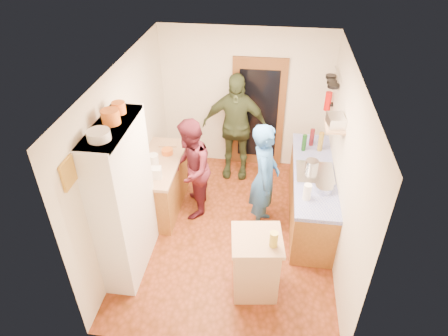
% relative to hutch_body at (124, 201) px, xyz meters
% --- Properties ---
extents(floor, '(3.00, 4.00, 0.02)m').
position_rel_hutch_body_xyz_m(floor, '(1.30, 0.80, -1.11)').
color(floor, brown).
rests_on(floor, ground).
extents(ceiling, '(3.00, 4.00, 0.02)m').
position_rel_hutch_body_xyz_m(ceiling, '(1.30, 0.80, 1.51)').
color(ceiling, silver).
rests_on(ceiling, ground).
extents(wall_back, '(3.00, 0.02, 2.60)m').
position_rel_hutch_body_xyz_m(wall_back, '(1.30, 2.81, 0.20)').
color(wall_back, beige).
rests_on(wall_back, ground).
extents(wall_front, '(3.00, 0.02, 2.60)m').
position_rel_hutch_body_xyz_m(wall_front, '(1.30, -1.21, 0.20)').
color(wall_front, beige).
rests_on(wall_front, ground).
extents(wall_left, '(0.02, 4.00, 2.60)m').
position_rel_hutch_body_xyz_m(wall_left, '(-0.21, 0.80, 0.20)').
color(wall_left, beige).
rests_on(wall_left, ground).
extents(wall_right, '(0.02, 4.00, 2.60)m').
position_rel_hutch_body_xyz_m(wall_right, '(2.81, 0.80, 0.20)').
color(wall_right, beige).
rests_on(wall_right, ground).
extents(door_frame, '(0.95, 0.06, 2.10)m').
position_rel_hutch_body_xyz_m(door_frame, '(1.55, 2.77, -0.05)').
color(door_frame, brown).
rests_on(door_frame, ground).
extents(door_glass, '(0.70, 0.02, 1.70)m').
position_rel_hutch_body_xyz_m(door_glass, '(1.55, 2.74, -0.05)').
color(door_glass, black).
rests_on(door_glass, door_frame).
extents(hutch_body, '(0.40, 1.20, 2.20)m').
position_rel_hutch_body_xyz_m(hutch_body, '(0.00, 0.00, 0.00)').
color(hutch_body, white).
rests_on(hutch_body, ground).
extents(hutch_top_shelf, '(0.40, 1.14, 0.04)m').
position_rel_hutch_body_xyz_m(hutch_top_shelf, '(0.00, 0.00, 1.08)').
color(hutch_top_shelf, white).
rests_on(hutch_top_shelf, hutch_body).
extents(plate_stack, '(0.25, 0.25, 0.10)m').
position_rel_hutch_body_xyz_m(plate_stack, '(0.00, -0.31, 1.15)').
color(plate_stack, white).
rests_on(plate_stack, hutch_top_shelf).
extents(orange_pot_a, '(0.21, 0.21, 0.17)m').
position_rel_hutch_body_xyz_m(orange_pot_a, '(0.00, 0.05, 1.18)').
color(orange_pot_a, orange).
rests_on(orange_pot_a, hutch_top_shelf).
extents(orange_pot_b, '(0.16, 0.16, 0.14)m').
position_rel_hutch_body_xyz_m(orange_pot_b, '(0.00, 0.31, 1.17)').
color(orange_pot_b, orange).
rests_on(orange_pot_b, hutch_top_shelf).
extents(left_counter_base, '(0.60, 1.40, 0.85)m').
position_rel_hutch_body_xyz_m(left_counter_base, '(0.10, 1.25, -0.68)').
color(left_counter_base, '#9B5F28').
rests_on(left_counter_base, ground).
extents(left_counter_top, '(0.64, 1.44, 0.05)m').
position_rel_hutch_body_xyz_m(left_counter_top, '(0.10, 1.25, -0.23)').
color(left_counter_top, tan).
rests_on(left_counter_top, left_counter_base).
extents(toaster, '(0.24, 0.18, 0.16)m').
position_rel_hutch_body_xyz_m(toaster, '(0.15, 0.82, -0.12)').
color(toaster, white).
rests_on(toaster, left_counter_top).
extents(kettle, '(0.20, 0.20, 0.18)m').
position_rel_hutch_body_xyz_m(kettle, '(0.05, 1.15, -0.11)').
color(kettle, white).
rests_on(kettle, left_counter_top).
extents(orange_bowl, '(0.19, 0.19, 0.08)m').
position_rel_hutch_body_xyz_m(orange_bowl, '(0.18, 1.48, -0.16)').
color(orange_bowl, orange).
rests_on(orange_bowl, left_counter_top).
extents(chopping_board, '(0.32, 0.25, 0.02)m').
position_rel_hutch_body_xyz_m(chopping_board, '(0.12, 1.77, -0.19)').
color(chopping_board, tan).
rests_on(chopping_board, left_counter_top).
extents(right_counter_base, '(0.60, 2.20, 0.84)m').
position_rel_hutch_body_xyz_m(right_counter_base, '(2.50, 1.30, -0.68)').
color(right_counter_base, '#9B5F28').
rests_on(right_counter_base, ground).
extents(right_counter_top, '(0.62, 2.22, 0.06)m').
position_rel_hutch_body_xyz_m(right_counter_top, '(2.50, 1.30, -0.23)').
color(right_counter_top, '#1E2AAA').
rests_on(right_counter_top, right_counter_base).
extents(hob, '(0.55, 0.58, 0.04)m').
position_rel_hutch_body_xyz_m(hob, '(2.50, 1.22, -0.18)').
color(hob, silver).
rests_on(hob, right_counter_top).
extents(pot_on_hob, '(0.19, 0.19, 0.13)m').
position_rel_hutch_body_xyz_m(pot_on_hob, '(2.45, 1.32, -0.10)').
color(pot_on_hob, silver).
rests_on(pot_on_hob, hob).
extents(bottle_a, '(0.08, 0.08, 0.28)m').
position_rel_hutch_body_xyz_m(bottle_a, '(2.35, 1.87, -0.06)').
color(bottle_a, '#143F14').
rests_on(bottle_a, right_counter_top).
extents(bottle_b, '(0.09, 0.09, 0.30)m').
position_rel_hutch_body_xyz_m(bottle_b, '(2.48, 2.06, -0.05)').
color(bottle_b, '#591419').
rests_on(bottle_b, right_counter_top).
extents(bottle_c, '(0.10, 0.10, 0.33)m').
position_rel_hutch_body_xyz_m(bottle_c, '(2.61, 1.90, -0.04)').
color(bottle_c, olive).
rests_on(bottle_c, right_counter_top).
extents(paper_towel, '(0.11, 0.11, 0.24)m').
position_rel_hutch_body_xyz_m(paper_towel, '(2.35, 0.61, -0.08)').
color(paper_towel, white).
rests_on(paper_towel, right_counter_top).
extents(mixing_bowl, '(0.27, 0.27, 0.10)m').
position_rel_hutch_body_xyz_m(mixing_bowl, '(2.60, 0.82, -0.15)').
color(mixing_bowl, silver).
rests_on(mixing_bowl, right_counter_top).
extents(island_base, '(0.62, 0.62, 0.86)m').
position_rel_hutch_body_xyz_m(island_base, '(1.73, -0.25, -0.67)').
color(island_base, tan).
rests_on(island_base, ground).
extents(island_top, '(0.70, 0.70, 0.05)m').
position_rel_hutch_body_xyz_m(island_top, '(1.73, -0.25, -0.22)').
color(island_top, tan).
rests_on(island_top, island_base).
extents(cutting_board, '(0.38, 0.32, 0.02)m').
position_rel_hutch_body_xyz_m(cutting_board, '(1.68, -0.21, -0.21)').
color(cutting_board, white).
rests_on(cutting_board, island_top).
extents(oil_jar, '(0.11, 0.11, 0.20)m').
position_rel_hutch_body_xyz_m(oil_jar, '(1.93, -0.35, -0.09)').
color(oil_jar, '#AD9E2D').
rests_on(oil_jar, island_top).
extents(pan_rail, '(0.02, 0.65, 0.02)m').
position_rel_hutch_body_xyz_m(pan_rail, '(2.76, 2.33, 0.95)').
color(pan_rail, silver).
rests_on(pan_rail, wall_right).
extents(pan_hang_a, '(0.18, 0.18, 0.05)m').
position_rel_hutch_body_xyz_m(pan_hang_a, '(2.70, 2.15, 0.82)').
color(pan_hang_a, black).
rests_on(pan_hang_a, pan_rail).
extents(pan_hang_b, '(0.16, 0.16, 0.05)m').
position_rel_hutch_body_xyz_m(pan_hang_b, '(2.70, 2.35, 0.80)').
color(pan_hang_b, black).
rests_on(pan_hang_b, pan_rail).
extents(pan_hang_c, '(0.17, 0.17, 0.05)m').
position_rel_hutch_body_xyz_m(pan_hang_c, '(2.70, 2.55, 0.81)').
color(pan_hang_c, black).
rests_on(pan_hang_c, pan_rail).
extents(wall_shelf, '(0.26, 0.42, 0.03)m').
position_rel_hutch_body_xyz_m(wall_shelf, '(2.67, 1.25, 0.60)').
color(wall_shelf, tan).
rests_on(wall_shelf, wall_right).
extents(radio, '(0.25, 0.32, 0.15)m').
position_rel_hutch_body_xyz_m(radio, '(2.67, 1.25, 0.69)').
color(radio, silver).
rests_on(radio, wall_shelf).
extents(ext_bracket, '(0.06, 0.10, 0.04)m').
position_rel_hutch_body_xyz_m(ext_bracket, '(2.77, 2.50, 0.35)').
color(ext_bracket, black).
rests_on(ext_bracket, wall_right).
extents(fire_extinguisher, '(0.11, 0.11, 0.32)m').
position_rel_hutch_body_xyz_m(fire_extinguisher, '(2.71, 2.50, 0.40)').
color(fire_extinguisher, red).
rests_on(fire_extinguisher, wall_right).
extents(picture_frame, '(0.03, 0.25, 0.30)m').
position_rel_hutch_body_xyz_m(picture_frame, '(-0.18, -0.75, 0.95)').
color(picture_frame, gold).
rests_on(picture_frame, wall_left).
extents(person_hob, '(0.43, 0.65, 1.77)m').
position_rel_hutch_body_xyz_m(person_hob, '(1.79, 1.01, -0.22)').
color(person_hob, '#2A5DA5').
rests_on(person_hob, ground).
extents(person_left, '(0.71, 0.87, 1.67)m').
position_rel_hutch_body_xyz_m(person_left, '(0.64, 1.23, -0.27)').
color(person_left, '#4C1621').
rests_on(person_left, ground).
extents(person_back, '(1.16, 0.49, 1.96)m').
position_rel_hutch_body_xyz_m(person_back, '(1.19, 2.36, -0.12)').
color(person_back, '#2E381F').
rests_on(person_back, ground).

